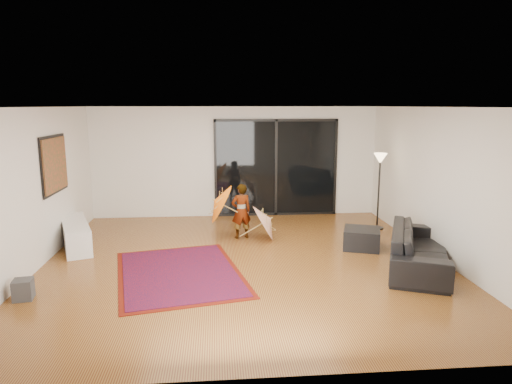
{
  "coord_description": "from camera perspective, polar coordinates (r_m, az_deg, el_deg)",
  "views": [
    {
      "loc": [
        -0.47,
        -7.68,
        2.73
      ],
      "look_at": [
        0.27,
        0.83,
        1.1
      ],
      "focal_mm": 32.0,
      "sensor_mm": 36.0,
      "label": 1
    }
  ],
  "objects": [
    {
      "name": "sofa",
      "position": [
        8.29,
        19.78,
        -6.62
      ],
      "size": [
        1.76,
        2.5,
        0.68
      ],
      "primitive_type": "imported",
      "rotation": [
        0.0,
        0.0,
        1.17
      ],
      "color": "black",
      "rests_on": "floor"
    },
    {
      "name": "persian_rug",
      "position": [
        7.74,
        -9.55,
        -9.95
      ],
      "size": [
        2.46,
        3.06,
        0.02
      ],
      "rotation": [
        0.0,
        0.0,
        0.21
      ],
      "color": "#510F06",
      "rests_on": "floor"
    },
    {
      "name": "wall_back",
      "position": [
        11.27,
        -2.56,
        3.76
      ],
      "size": [
        7.0,
        0.0,
        7.0
      ],
      "primitive_type": "plane",
      "rotation": [
        1.57,
        0.0,
        0.0
      ],
      "color": "silver",
      "rests_on": "floor"
    },
    {
      "name": "media_console",
      "position": [
        9.64,
        -21.63,
        -4.9
      ],
      "size": [
        1.04,
        1.82,
        0.49
      ],
      "primitive_type": "cube",
      "rotation": [
        0.0,
        0.0,
        0.36
      ],
      "color": "white",
      "rests_on": "floor"
    },
    {
      "name": "parasol_white",
      "position": [
        9.37,
        1.86,
        -2.95
      ],
      "size": [
        0.57,
        0.8,
        0.91
      ],
      "rotation": [
        0.0,
        1.05,
        0.0
      ],
      "color": "silver",
      "rests_on": "floor"
    },
    {
      "name": "wall_right",
      "position": [
        8.76,
        22.07,
        0.93
      ],
      "size": [
        0.0,
        7.0,
        7.0
      ],
      "primitive_type": "plane",
      "rotation": [
        1.57,
        0.0,
        -1.57
      ],
      "color": "silver",
      "rests_on": "floor"
    },
    {
      "name": "speaker",
      "position": [
        7.43,
        -27.1,
        -10.8
      ],
      "size": [
        0.3,
        0.3,
        0.29
      ],
      "primitive_type": "cube",
      "rotation": [
        0.0,
        0.0,
        0.16
      ],
      "color": "#424244",
      "rests_on": "floor"
    },
    {
      "name": "floor",
      "position": [
        8.17,
        -1.4,
        -8.74
      ],
      "size": [
        7.0,
        7.0,
        0.0
      ],
      "primitive_type": "plane",
      "color": "olive",
      "rests_on": "ground"
    },
    {
      "name": "parasol_orange",
      "position": [
        9.35,
        -5.22,
        -1.57
      ],
      "size": [
        0.56,
        0.86,
        0.88
      ],
      "rotation": [
        0.0,
        -1.07,
        0.0
      ],
      "color": "orange",
      "rests_on": "child"
    },
    {
      "name": "floor_lamp",
      "position": [
        10.38,
        15.21,
        2.73
      ],
      "size": [
        0.29,
        0.29,
        1.7
      ],
      "color": "black",
      "rests_on": "floor"
    },
    {
      "name": "wall_left",
      "position": [
        8.37,
        -26.11,
        0.19
      ],
      "size": [
        0.0,
        7.0,
        7.0
      ],
      "primitive_type": "plane",
      "rotation": [
        1.57,
        0.0,
        1.57
      ],
      "color": "silver",
      "rests_on": "floor"
    },
    {
      "name": "ottoman",
      "position": [
        9.1,
        13.08,
        -5.68
      ],
      "size": [
        0.85,
        0.85,
        0.38
      ],
      "primitive_type": "cube",
      "rotation": [
        0.0,
        0.0,
        -0.33
      ],
      "color": "black",
      "rests_on": "floor"
    },
    {
      "name": "ceiling",
      "position": [
        7.69,
        -1.5,
        10.57
      ],
      "size": [
        7.0,
        7.0,
        0.0
      ],
      "primitive_type": "plane",
      "rotation": [
        3.14,
        0.0,
        0.0
      ],
      "color": "white",
      "rests_on": "wall_back"
    },
    {
      "name": "child",
      "position": [
        9.45,
        -1.87,
        -2.4
      ],
      "size": [
        0.47,
        0.37,
        1.15
      ],
      "primitive_type": "imported",
      "rotation": [
        0.0,
        0.0,
        3.39
      ],
      "color": "#999999",
      "rests_on": "floor"
    },
    {
      "name": "painting",
      "position": [
        9.24,
        -23.87,
        3.17
      ],
      "size": [
        0.04,
        1.28,
        1.08
      ],
      "color": "black",
      "rests_on": "wall_left"
    },
    {
      "name": "wall_front",
      "position": [
        4.43,
        1.39,
        -7.38
      ],
      "size": [
        7.0,
        0.0,
        7.0
      ],
      "primitive_type": "plane",
      "rotation": [
        -1.57,
        0.0,
        0.0
      ],
      "color": "silver",
      "rests_on": "floor"
    },
    {
      "name": "sliding_door",
      "position": [
        11.35,
        2.51,
        3.04
      ],
      "size": [
        3.06,
        0.07,
        2.4
      ],
      "color": "black",
      "rests_on": "wall_back"
    }
  ]
}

